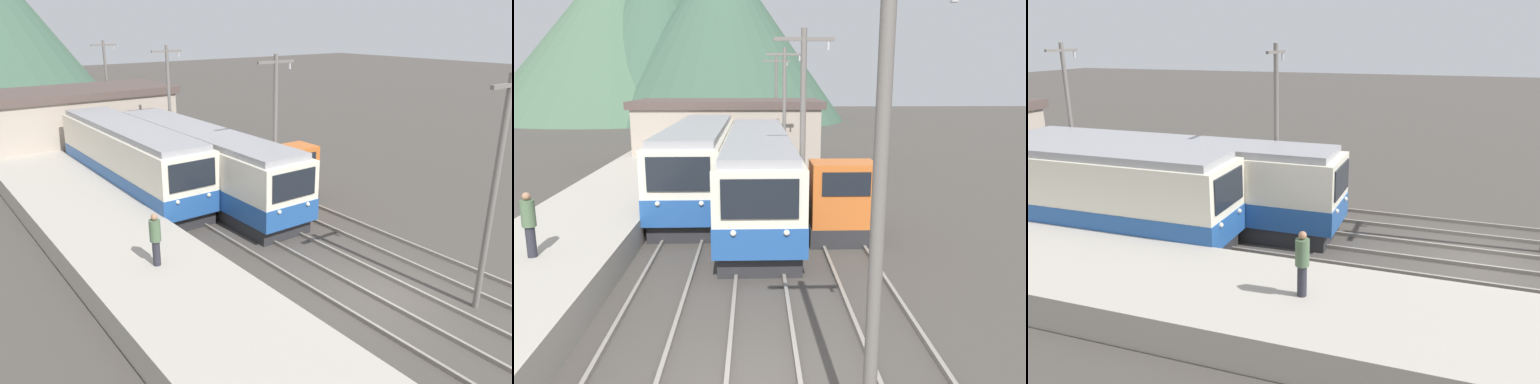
% 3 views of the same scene
% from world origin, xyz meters
% --- Properties ---
extents(ground_plane, '(200.00, 200.00, 0.00)m').
position_xyz_m(ground_plane, '(0.00, 0.00, 0.00)').
color(ground_plane, '#47423D').
extents(platform_left, '(4.50, 54.00, 1.02)m').
position_xyz_m(platform_left, '(-6.25, 0.00, 0.51)').
color(platform_left, '#ADA599').
rests_on(platform_left, ground).
extents(track_left, '(1.54, 60.00, 0.14)m').
position_xyz_m(track_left, '(-2.60, 0.00, 0.07)').
color(track_left, gray).
rests_on(track_left, ground).
extents(track_center, '(1.54, 60.00, 0.14)m').
position_xyz_m(track_center, '(0.20, 0.00, 0.07)').
color(track_center, gray).
rests_on(track_center, ground).
extents(track_right, '(1.54, 60.00, 0.14)m').
position_xyz_m(track_right, '(3.20, 0.00, 0.07)').
color(track_right, gray).
rests_on(track_right, ground).
extents(commuter_train_left, '(2.84, 13.63, 3.75)m').
position_xyz_m(commuter_train_left, '(-2.60, 15.31, 1.74)').
color(commuter_train_left, '#28282B').
rests_on(commuter_train_left, ground).
extents(commuter_train_center, '(2.84, 15.14, 3.62)m').
position_xyz_m(commuter_train_center, '(0.20, 12.69, 1.68)').
color(commuter_train_center, '#28282B').
rests_on(commuter_train_center, ground).
extents(shunting_locomotive, '(2.40, 4.87, 3.00)m').
position_xyz_m(shunting_locomotive, '(3.20, 10.18, 1.21)').
color(shunting_locomotive, '#28282B').
rests_on(shunting_locomotive, ground).
extents(catenary_mast_mid, '(2.00, 0.20, 7.49)m').
position_xyz_m(catenary_mast_mid, '(1.71, 8.33, 4.07)').
color(catenary_mast_mid, slate).
rests_on(catenary_mast_mid, ground).
extents(catenary_mast_far, '(2.00, 0.20, 7.49)m').
position_xyz_m(catenary_mast_far, '(1.71, 18.88, 4.07)').
color(catenary_mast_far, slate).
rests_on(catenary_mast_far, ground).
extents(person_on_platform, '(0.38, 0.38, 1.85)m').
position_xyz_m(person_on_platform, '(-6.16, 4.81, 2.04)').
color(person_on_platform, '#282833').
rests_on(person_on_platform, platform_left).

